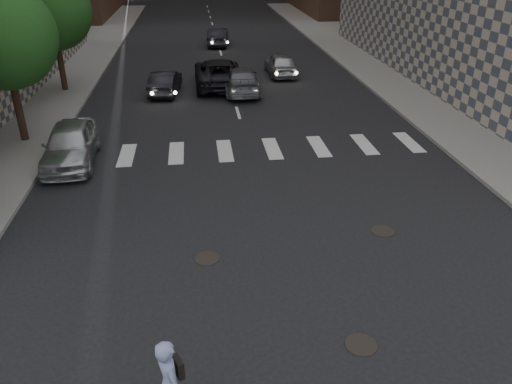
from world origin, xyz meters
TOP-DOWN VIEW (x-y plane):
  - ground at (0.00, 0.00)m, footprint 160.00×160.00m
  - sidewalk_right at (14.50, 20.00)m, footprint 13.00×80.00m
  - tree_b at (-9.45, 11.14)m, footprint 4.20×4.20m
  - tree_c at (-9.45, 19.14)m, footprint 4.20×4.20m
  - manhole_a at (1.20, -2.50)m, footprint 0.70×0.70m
  - manhole_b at (-2.00, 1.20)m, footprint 0.70×0.70m
  - manhole_c at (3.30, 2.00)m, footprint 0.70×0.70m
  - skateboarder at (-2.77, -4.00)m, footprint 0.68×1.00m
  - silver_sedan at (-7.00, 8.48)m, footprint 2.07×4.66m
  - traffic_car_a at (-3.75, 17.99)m, footprint 1.85×4.08m
  - traffic_car_b at (0.50, 17.75)m, footprint 2.03×4.93m
  - traffic_car_c at (-0.70, 19.17)m, footprint 2.75×5.87m
  - traffic_car_d at (3.42, 21.50)m, footprint 1.73×4.21m
  - traffic_car_e at (-0.00, 32.00)m, footprint 1.98×4.41m

SIDE VIEW (x-z plane):
  - ground at x=0.00m, z-range 0.00..0.00m
  - manhole_a at x=1.20m, z-range 0.00..0.02m
  - manhole_b at x=-2.00m, z-range 0.00..0.02m
  - manhole_c at x=3.30m, z-range 0.00..0.02m
  - sidewalk_right at x=14.50m, z-range 0.00..0.15m
  - traffic_car_a at x=-3.75m, z-range 0.00..1.30m
  - traffic_car_e at x=0.00m, z-range 0.00..1.40m
  - traffic_car_b at x=0.50m, z-range 0.00..1.43m
  - traffic_car_d at x=3.42m, z-range 0.00..1.43m
  - silver_sedan at x=-7.00m, z-range 0.00..1.56m
  - traffic_car_c at x=-0.70m, z-range 0.00..1.62m
  - skateboarder at x=-2.77m, z-range 0.05..2.01m
  - tree_b at x=-9.45m, z-range 1.35..7.95m
  - tree_c at x=-9.45m, z-range 1.35..7.95m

